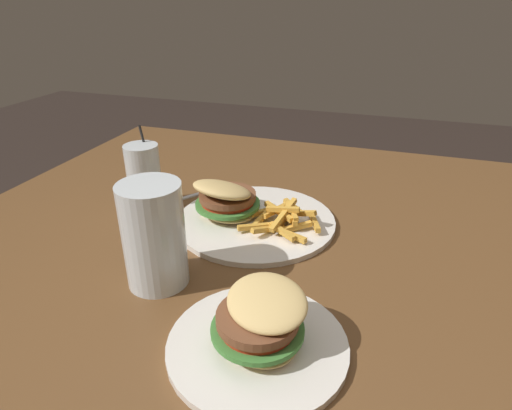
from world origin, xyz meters
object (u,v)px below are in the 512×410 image
Objects in this scene: juice_glass at (145,179)px; spoon at (163,201)px; meal_plate_far at (259,330)px; meal_plate_near at (244,211)px; beer_glass at (154,239)px.

spoon is (-0.03, -0.02, -0.05)m from juice_glass.
meal_plate_far is at bearing 138.39° from juice_glass.
meal_plate_near is at bearing -67.01° from meal_plate_far.
beer_glass reaches higher than meal_plate_near.
spoon is (0.19, -0.02, -0.02)m from meal_plate_near.
juice_glass reaches higher than meal_plate_far.
meal_plate_near is 1.83× the size of juice_glass.
beer_glass reaches higher than meal_plate_far.
juice_glass is at bearing -41.61° from meal_plate_far.
juice_glass is 0.73× the size of meal_plate_far.
beer_glass is at bearing -23.81° from meal_plate_far.
meal_plate_far is (-0.13, 0.30, 0.00)m from meal_plate_near.
beer_glass is 0.98× the size of juice_glass.
meal_plate_near reaches higher than meal_plate_far.
beer_glass is 0.27m from juice_glass.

